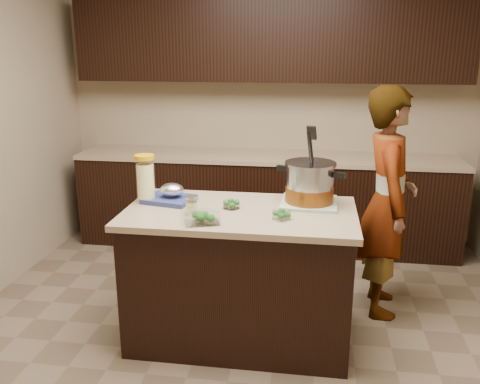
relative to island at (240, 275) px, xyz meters
The scene contains 13 objects.
ground_plane 0.45m from the island, ahead, with size 4.00×4.00×0.00m, color brown.
room_shell 1.26m from the island, ahead, with size 4.04×4.04×2.72m.
back_cabinets 1.81m from the island, 90.00° to the left, with size 3.60×0.63×2.33m.
island is the anchor object (origin of this frame).
dish_towel 0.66m from the island, 23.93° to the left, with size 0.36×0.36×0.02m, color #62885B.
stock_pot 0.75m from the island, 23.90° to the left, with size 0.45×0.43×0.47m.
lemonade_pitcher 0.88m from the island, behind, with size 0.16×0.16×0.31m.
mason_jar 0.59m from the island, 154.29° to the right, with size 0.10×0.10×0.13m.
broccoli_tub_left 0.48m from the island, 152.22° to the left, with size 0.11×0.11×0.05m.
broccoli_tub_right 0.56m from the island, 25.70° to the right, with size 0.14×0.14×0.05m.
broccoli_tub_rect 0.58m from the island, 124.83° to the right, with size 0.24×0.20×0.07m.
blue_tray 0.70m from the island, 166.81° to the left, with size 0.35×0.31×0.12m.
person 1.18m from the island, 29.18° to the left, with size 0.60×0.39×1.65m, color gray.
Camera 1 is at (0.45, -3.01, 1.91)m, focal length 38.00 mm.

